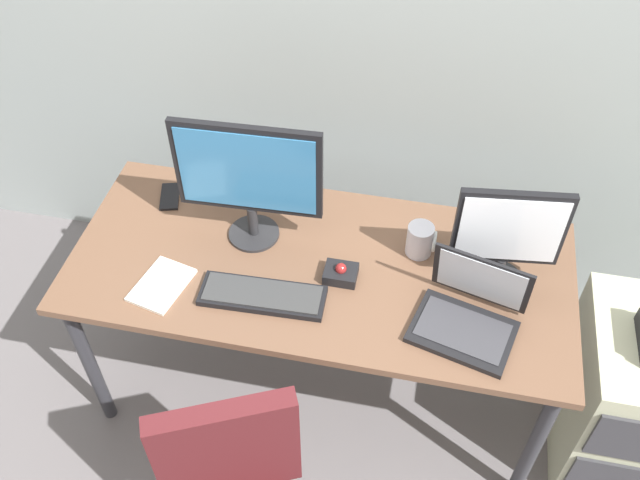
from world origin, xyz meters
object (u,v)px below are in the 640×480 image
at_px(monitor_side, 508,236).
at_px(trackball_mouse, 341,273).
at_px(monitor_main, 248,176).
at_px(laptop, 469,312).
at_px(keyboard, 263,295).
at_px(paper_notepad, 162,285).
at_px(cell_phone, 170,196).
at_px(file_cabinet, 630,397).
at_px(coffee_mug, 421,240).

height_order(monitor_side, trackball_mouse, monitor_side).
bearing_deg(monitor_main, laptop, -17.24).
distance_m(keyboard, paper_notepad, 0.34).
bearing_deg(keyboard, cell_phone, 139.66).
relative_size(monitor_side, cell_phone, 2.80).
bearing_deg(monitor_main, paper_notepad, -129.20).
bearing_deg(cell_phone, file_cabinet, -24.42).
height_order(file_cabinet, laptop, laptop).
bearing_deg(coffee_mug, paper_notepad, -158.19).
xyz_separation_m(file_cabinet, laptop, (-0.63, -0.10, 0.46)).
relative_size(keyboard, paper_notepad, 1.99).
height_order(trackball_mouse, cell_phone, trackball_mouse).
distance_m(monitor_side, cell_phone, 1.24).
relative_size(monitor_side, coffee_mug, 3.36).
xyz_separation_m(file_cabinet, cell_phone, (-1.76, 0.26, 0.41)).
xyz_separation_m(trackball_mouse, coffee_mug, (0.24, 0.17, 0.04)).
bearing_deg(keyboard, coffee_mug, 32.85).
height_order(file_cabinet, trackball_mouse, trackball_mouse).
xyz_separation_m(monitor_main, keyboard, (0.10, -0.27, -0.26)).
bearing_deg(laptop, monitor_side, 66.76).
bearing_deg(keyboard, paper_notepad, -176.76).
distance_m(monitor_main, cell_phone, 0.47).
distance_m(monitor_main, paper_notepad, 0.46).
relative_size(file_cabinet, monitor_side, 1.69).
relative_size(trackball_mouse, coffee_mug, 0.93).
distance_m(trackball_mouse, coffee_mug, 0.30).
distance_m(file_cabinet, cell_phone, 1.82).
distance_m(monitor_main, trackball_mouse, 0.44).
xyz_separation_m(monitor_main, coffee_mug, (0.58, 0.04, -0.22)).
distance_m(keyboard, coffee_mug, 0.57).
relative_size(file_cabinet, trackball_mouse, 6.10).
bearing_deg(keyboard, monitor_main, 111.19).
bearing_deg(trackball_mouse, paper_notepad, -164.72).
height_order(file_cabinet, keyboard, keyboard).
height_order(laptop, paper_notepad, laptop).
bearing_deg(coffee_mug, monitor_main, -176.28).
height_order(keyboard, laptop, laptop).
bearing_deg(paper_notepad, file_cabinet, 5.42).
bearing_deg(coffee_mug, cell_phone, 174.76).
relative_size(file_cabinet, paper_notepad, 3.23).
xyz_separation_m(keyboard, laptop, (0.66, 0.03, 0.04)).
height_order(paper_notepad, cell_phone, paper_notepad).
relative_size(coffee_mug, paper_notepad, 0.57).
xyz_separation_m(monitor_side, laptop, (-0.08, -0.19, -0.16)).
xyz_separation_m(file_cabinet, trackball_mouse, (-1.06, 0.00, 0.43)).
distance_m(paper_notepad, cell_phone, 0.43).
bearing_deg(trackball_mouse, monitor_side, 10.04).
relative_size(trackball_mouse, paper_notepad, 0.53).
relative_size(monitor_side, trackball_mouse, 3.61).
bearing_deg(cell_phone, coffee_mug, -21.27).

